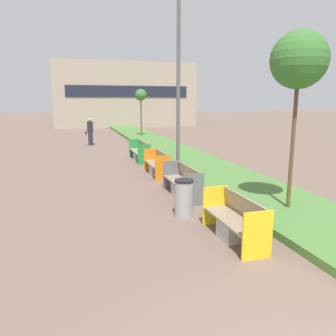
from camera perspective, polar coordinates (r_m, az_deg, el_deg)
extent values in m
cube|color=#4C7A38|center=(15.14, 5.13, 0.80)|extent=(2.80, 120.00, 0.18)
cube|color=tan|center=(41.32, -7.86, 12.43)|extent=(15.97, 8.36, 7.20)
cube|color=#1E2333|center=(37.16, -6.86, 13.12)|extent=(13.41, 0.08, 1.20)
cube|color=#ADA8A0|center=(7.24, 11.25, -10.58)|extent=(0.52, 0.60, 0.42)
cube|color=gray|center=(7.15, 11.32, -8.88)|extent=(0.58, 1.84, 0.05)
cube|color=gray|center=(7.19, 13.33, -6.64)|extent=(0.14, 1.77, 0.48)
cube|color=yellow|center=(6.39, 15.31, -11.31)|extent=(0.62, 0.04, 0.94)
cube|color=yellow|center=(7.94, 8.18, -6.45)|extent=(0.62, 0.04, 0.94)
cube|color=#ADA8A0|center=(10.21, 2.38, -3.78)|extent=(0.52, 0.60, 0.42)
cube|color=gray|center=(10.15, 2.39, -2.52)|extent=(0.58, 2.02, 0.05)
cube|color=gray|center=(10.18, 3.84, -0.98)|extent=(0.14, 1.94, 0.48)
cube|color=slate|center=(9.21, 4.46, -3.82)|extent=(0.62, 0.04, 0.94)
cube|color=slate|center=(11.10, 0.68, -1.12)|extent=(0.62, 0.04, 0.94)
cube|color=#ADA8A0|center=(13.08, -1.96, -0.35)|extent=(0.52, 0.60, 0.42)
cube|color=gray|center=(13.04, -1.97, 0.64)|extent=(0.58, 1.86, 0.05)
cube|color=gray|center=(13.06, -0.83, 1.84)|extent=(0.14, 1.78, 0.48)
cube|color=orange|center=(12.13, -0.85, -0.02)|extent=(0.62, 0.04, 0.94)
cube|color=orange|center=(13.94, -2.95, 1.48)|extent=(0.62, 0.04, 0.94)
cube|color=#ADA8A0|center=(16.40, -5.00, 2.05)|extent=(0.52, 0.60, 0.42)
cube|color=gray|center=(16.36, -5.01, 2.84)|extent=(0.58, 2.26, 0.05)
cube|color=gray|center=(16.38, -4.10, 3.80)|extent=(0.14, 2.17, 0.48)
cube|color=#238C3D|center=(15.24, -4.15, 2.34)|extent=(0.62, 0.04, 0.94)
cube|color=#238C3D|center=(17.48, -5.77, 3.50)|extent=(0.62, 0.04, 0.94)
cylinder|color=#9EA0A5|center=(8.39, 2.79, -5.45)|extent=(0.47, 0.47, 0.91)
cylinder|color=black|center=(8.26, 2.82, -2.25)|extent=(0.48, 0.48, 0.05)
cylinder|color=#56595B|center=(12.31, 1.81, 14.03)|extent=(0.14, 0.14, 6.87)
cylinder|color=brown|center=(8.88, 20.83, 3.32)|extent=(0.10, 0.10, 3.50)
sphere|color=#38702D|center=(8.86, 21.86, 17.07)|extent=(1.38, 1.38, 1.38)
cylinder|color=brown|center=(26.21, -4.69, 8.60)|extent=(0.10, 0.10, 3.13)
sphere|color=#38702D|center=(26.18, -4.76, 12.57)|extent=(0.90, 0.90, 0.90)
cube|color=#232633|center=(22.64, -13.33, 4.99)|extent=(0.30, 0.22, 0.87)
cube|color=#232328|center=(22.57, -13.42, 6.98)|extent=(0.38, 0.24, 0.70)
sphere|color=tan|center=(22.54, -13.48, 8.17)|extent=(0.24, 0.24, 0.24)
cube|color=#232328|center=(22.59, -14.08, 5.94)|extent=(0.12, 0.20, 0.18)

